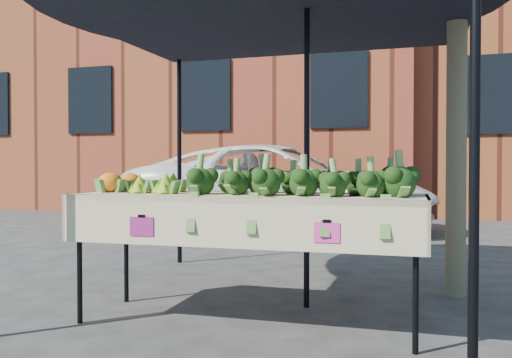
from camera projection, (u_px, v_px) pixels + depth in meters
name	position (u px, v px, depth m)	size (l,w,h in m)	color
ground	(230.00, 327.00, 3.73)	(90.00, 90.00, 0.00)	#262629
table	(247.00, 259.00, 3.80)	(2.42, 0.85, 0.90)	beige
canopy	(266.00, 132.00, 4.40)	(3.16, 3.16, 2.74)	black
broccoli_heap	(299.00, 176.00, 3.70)	(1.53, 0.56, 0.25)	black
romanesco_cluster	(163.00, 179.00, 4.02)	(0.42, 0.56, 0.19)	#9EAF28
cauliflower_pair	(120.00, 180.00, 4.16)	(0.22, 0.42, 0.17)	orange
vehicle	(279.00, 77.00, 9.45)	(2.44, 1.47, 5.30)	white
street_tree	(457.00, 10.00, 4.57)	(2.43, 2.43, 4.80)	#1E4C14
building_left	(211.00, 54.00, 16.57)	(12.00, 8.00, 9.00)	maroon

